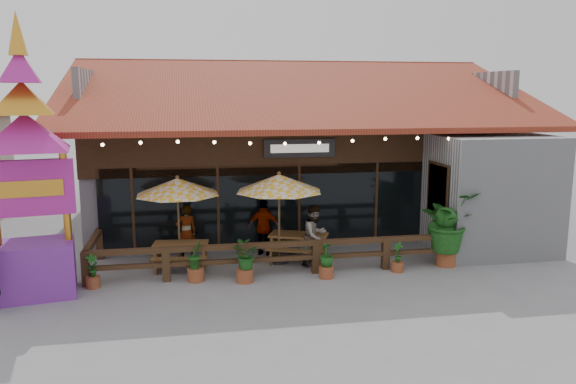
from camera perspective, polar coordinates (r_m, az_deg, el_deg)
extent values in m
plane|color=gray|center=(16.13, 4.17, -7.53)|extent=(100.00, 100.00, 0.00)
cube|color=silver|center=(22.40, -0.18, 2.73)|extent=(14.00, 10.00, 4.00)
cube|color=#342210|center=(17.05, -2.20, 4.45)|extent=(11.00, 0.16, 1.60)
cube|color=black|center=(17.28, -2.15, -1.17)|extent=(10.00, 0.12, 2.40)
cube|color=#FFC172|center=(17.47, -2.24, -1.05)|extent=(9.80, 0.05, 2.20)
cube|color=silver|center=(18.26, 19.90, -0.21)|extent=(3.50, 2.70, 3.60)
cube|color=red|center=(17.26, 14.98, 0.16)|extent=(0.06, 1.20, 1.50)
cube|color=#342210|center=(17.26, 14.95, 0.16)|extent=(0.04, 1.34, 1.64)
cube|color=#9A3322|center=(18.78, 1.70, 10.17)|extent=(15.50, 7.05, 2.37)
cube|color=#9A3322|center=(25.67, -1.55, 10.16)|extent=(15.50, 7.05, 2.37)
cube|color=#9A3322|center=(22.25, -0.18, 13.06)|extent=(15.50, 0.30, 0.12)
cube|color=silver|center=(22.11, -18.59, 9.13)|extent=(0.20, 9.00, 1.80)
cube|color=silver|center=(24.42, 16.44, 9.29)|extent=(0.20, 9.00, 1.80)
cube|color=black|center=(17.10, 1.19, 4.47)|extent=(2.20, 0.10, 0.55)
cube|color=silver|center=(17.04, 1.23, 4.45)|extent=(1.80, 0.02, 0.25)
cube|color=#342210|center=(17.16, -15.48, -1.62)|extent=(0.08, 0.08, 2.40)
cube|color=#342210|center=(17.10, -7.12, -1.36)|extent=(0.08, 0.08, 2.40)
cube|color=#342210|center=(17.40, 1.13, -1.08)|extent=(0.08, 0.08, 2.40)
cube|color=#342210|center=(18.05, 8.94, -0.80)|extent=(0.08, 0.08, 2.40)
sphere|color=#FFD38C|center=(15.18, -18.33, 4.57)|extent=(0.09, 0.09, 0.09)
sphere|color=#FFD38C|center=(15.07, -14.75, 4.87)|extent=(0.09, 0.09, 0.09)
sphere|color=#FFD38C|center=(15.02, -11.13, 5.03)|extent=(0.09, 0.09, 0.09)
sphere|color=#FFD38C|center=(15.04, -7.49, 5.03)|extent=(0.09, 0.09, 0.09)
sphere|color=#FFD38C|center=(15.11, -3.87, 4.96)|extent=(0.09, 0.09, 0.09)
sphere|color=#FFD38C|center=(15.25, -0.31, 4.93)|extent=(0.09, 0.09, 0.09)
sphere|color=#FFD38C|center=(15.44, 3.18, 5.01)|extent=(0.09, 0.09, 0.09)
sphere|color=#FFD38C|center=(15.68, 6.58, 5.18)|extent=(0.09, 0.09, 0.09)
sphere|color=#FFD38C|center=(15.97, 9.86, 5.33)|extent=(0.09, 0.09, 0.09)
sphere|color=#FFD38C|center=(16.32, 13.01, 5.35)|extent=(0.09, 0.09, 0.09)
sphere|color=#FFD38C|center=(16.72, 16.02, 5.23)|extent=(0.09, 0.09, 0.09)
cube|color=#422C17|center=(15.28, -19.85, -7.36)|extent=(0.20, 0.20, 0.90)
cube|color=#422C17|center=(15.07, -12.28, -7.23)|extent=(0.20, 0.20, 0.90)
cube|color=#422C17|center=(15.11, -4.63, -6.97)|extent=(0.20, 0.20, 0.90)
cube|color=#422C17|center=(15.42, 2.84, -6.60)|extent=(0.20, 0.20, 0.90)
cube|color=#422C17|center=(15.97, 9.89, -6.15)|extent=(0.20, 0.20, 0.90)
cube|color=#422C17|center=(16.66, 15.75, -5.70)|extent=(0.20, 0.20, 0.90)
cube|color=#422C17|center=(15.10, -1.24, -5.36)|extent=(9.80, 0.16, 0.14)
cube|color=#422C17|center=(15.22, -1.23, -6.82)|extent=(9.80, 0.12, 0.12)
cube|color=#422C17|center=(16.36, -19.22, -4.72)|extent=(0.16, 2.50, 0.14)
cube|color=#422C17|center=(17.56, -18.57, -5.04)|extent=(0.20, 0.20, 0.90)
cylinder|color=brown|center=(16.29, -11.04, -3.09)|extent=(0.06, 0.06, 2.42)
cone|color=yellow|center=(16.09, -11.16, 0.57)|extent=(3.21, 3.21, 0.47)
sphere|color=brown|center=(16.05, -11.20, 1.49)|extent=(0.11, 0.11, 0.11)
cylinder|color=black|center=(16.60, -10.90, -7.06)|extent=(0.46, 0.46, 0.06)
cylinder|color=brown|center=(16.07, -0.91, -2.92)|extent=(0.07, 0.07, 2.51)
cone|color=yellow|center=(15.85, -0.92, 0.93)|extent=(2.97, 2.97, 0.49)
sphere|color=brown|center=(15.81, -0.92, 1.91)|extent=(0.11, 0.11, 0.11)
cylinder|color=black|center=(16.39, -0.90, -7.09)|extent=(0.48, 0.48, 0.07)
cube|color=brown|center=(16.03, -10.85, -5.19)|extent=(1.58, 0.88, 0.06)
cube|color=brown|center=(16.22, -13.14, -6.37)|extent=(0.15, 0.67, 0.70)
cube|color=brown|center=(16.06, -8.45, -6.39)|extent=(0.15, 0.67, 0.70)
cube|color=brown|center=(15.61, -11.05, -6.69)|extent=(1.53, 0.44, 0.05)
cube|color=brown|center=(16.60, -10.59, -5.66)|extent=(1.53, 0.44, 0.05)
cube|color=brown|center=(16.42, 1.08, -4.40)|extent=(1.83, 1.35, 0.06)
cube|color=brown|center=(16.67, -1.38, -5.54)|extent=(0.35, 0.70, 0.77)
cube|color=brown|center=(16.40, 3.57, -5.82)|extent=(0.35, 0.70, 0.77)
cube|color=brown|center=(15.97, 0.67, -5.98)|extent=(1.64, 0.90, 0.05)
cube|color=brown|center=(17.04, 1.45, -4.94)|extent=(1.64, 0.90, 0.05)
cube|color=#762999|center=(14.99, -24.21, -7.14)|extent=(1.97, 1.61, 1.33)
cube|color=#B3218F|center=(14.55, -24.77, 0.38)|extent=(2.01, 0.61, 1.33)
cube|color=orange|center=(14.41, -24.92, 0.28)|extent=(1.53, 0.30, 0.39)
cylinder|color=orange|center=(14.41, -21.73, -0.38)|extent=(0.18, 0.18, 2.21)
pyramid|color=#B3218F|center=(14.39, -25.29, 7.35)|extent=(3.07, 3.07, 0.89)
pyramid|color=orange|center=(14.39, -25.51, 10.21)|extent=(2.17, 2.17, 0.77)
pyramid|color=#B3218F|center=(14.42, -25.74, 13.06)|extent=(1.41, 1.41, 0.77)
pyramid|color=orange|center=(14.50, -26.00, 16.32)|extent=(0.64, 0.64, 1.00)
cylinder|color=brown|center=(16.72, 15.75, -6.49)|extent=(0.58, 0.58, 0.42)
imported|color=#205C1A|center=(16.45, 15.93, -2.90)|extent=(1.93, 1.81, 1.73)
sphere|color=#205C1A|center=(16.51, 16.47, -4.05)|extent=(0.58, 0.58, 0.58)
sphere|color=#205C1A|center=(16.55, 15.34, -3.27)|extent=(0.50, 0.50, 0.50)
imported|color=#342210|center=(16.67, -10.29, -4.08)|extent=(0.69, 0.53, 1.68)
imported|color=#342210|center=(16.00, 2.77, -4.41)|extent=(1.07, 1.03, 1.75)
imported|color=#342210|center=(16.98, -2.43, -3.62)|extent=(1.08, 0.75, 1.70)
cylinder|color=brown|center=(15.19, -19.21, -8.63)|extent=(0.36, 0.36, 0.29)
imported|color=#205C1A|center=(15.06, -19.31, -7.03)|extent=(0.38, 0.33, 0.60)
cylinder|color=brown|center=(15.02, -9.35, -8.27)|extent=(0.44, 0.44, 0.36)
imported|color=#205C1A|center=(14.86, -9.41, -6.27)|extent=(0.50, 0.52, 0.73)
cylinder|color=brown|center=(14.80, -4.41, -8.45)|extent=(0.44, 0.44, 0.35)
imported|color=#205C1A|center=(14.64, -4.43, -6.43)|extent=(0.84, 0.80, 0.73)
cylinder|color=brown|center=(15.12, 3.92, -8.10)|extent=(0.40, 0.40, 0.32)
imported|color=#205C1A|center=(14.97, 3.94, -6.31)|extent=(0.50, 0.50, 0.66)
cylinder|color=brown|center=(15.87, 11.05, -7.47)|extent=(0.34, 0.34, 0.27)
imported|color=#205C1A|center=(15.75, 11.10, -6.03)|extent=(0.32, 0.36, 0.56)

